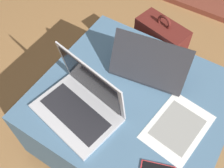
{
  "coord_description": "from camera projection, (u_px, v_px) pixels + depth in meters",
  "views": [
    {
      "loc": [
        0.26,
        -0.59,
        1.44
      ],
      "look_at": [
        -0.09,
        -0.04,
        0.52
      ],
      "focal_mm": 42.0,
      "sensor_mm": 36.0,
      "label": 1
    }
  ],
  "objects": [
    {
      "name": "ottoman",
      "position": [
        130.0,
        119.0,
        1.37
      ],
      "size": [
        0.85,
        0.79,
        0.44
      ],
      "color": "#2A3D4E",
      "rests_on": "ground_plane"
    },
    {
      "name": "backpack",
      "position": [
        158.0,
        53.0,
        1.63
      ],
      "size": [
        0.32,
        0.24,
        0.52
      ],
      "rotation": [
        0.0,
        0.0,
        2.9
      ],
      "color": "#5B1E19",
      "rests_on": "ground_plane"
    },
    {
      "name": "laptop_far",
      "position": [
        150.0,
        65.0,
        1.24
      ],
      "size": [
        0.38,
        0.28,
        0.22
      ],
      "rotation": [
        0.0,
        0.0,
        3.3
      ],
      "color": "#333338",
      "rests_on": "ottoman"
    },
    {
      "name": "laptop_near",
      "position": [
        81.0,
        102.0,
        1.11
      ],
      "size": [
        0.4,
        0.31,
        0.26
      ],
      "rotation": [
        0.0,
        0.0,
        -0.19
      ],
      "color": "silver",
      "rests_on": "ottoman"
    },
    {
      "name": "paper_sheet",
      "position": [
        178.0,
        127.0,
        1.1
      ],
      "size": [
        0.25,
        0.32,
        0.0
      ],
      "rotation": [
        0.0,
        0.0,
        -0.13
      ],
      "color": "white",
      "rests_on": "ottoman"
    },
    {
      "name": "ground_plane",
      "position": [
        128.0,
        137.0,
        1.55
      ],
      "size": [
        14.0,
        14.0,
        0.0
      ],
      "primitive_type": "plane",
      "color": "#9E7042"
    }
  ]
}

